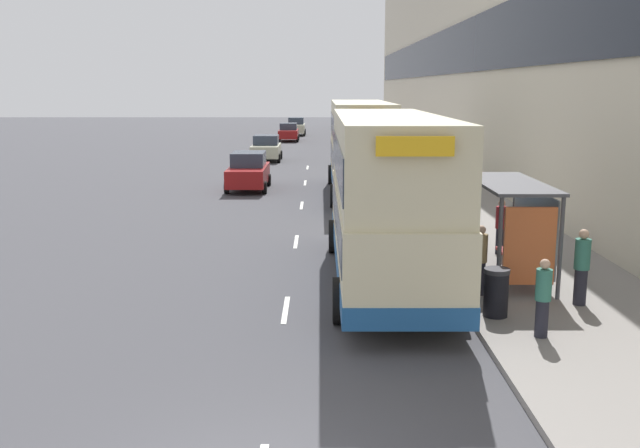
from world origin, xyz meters
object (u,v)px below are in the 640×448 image
(pedestrian_2, at_px, (542,297))
(double_decker_bus_ahead, at_px, (360,146))
(pedestrian_1, at_px, (479,259))
(car_0, at_px, (266,148))
(car_1, at_px, (248,171))
(bus_shelter, at_px, (518,213))
(pedestrian_3, at_px, (581,266))
(pedestrian_at_shelter, at_px, (500,226))
(double_decker_bus_near, at_px, (386,196))
(litter_bin, at_px, (496,292))
(car_3, at_px, (296,127))
(car_2, at_px, (288,132))

(pedestrian_2, bearing_deg, double_decker_bus_ahead, 97.33)
(double_decker_bus_ahead, bearing_deg, pedestrian_1, -83.42)
(car_0, distance_m, car_1, 13.75)
(pedestrian_1, bearing_deg, car_1, 111.45)
(bus_shelter, relative_size, pedestrian_3, 2.41)
(pedestrian_at_shelter, bearing_deg, pedestrian_1, -110.23)
(double_decker_bus_near, distance_m, litter_bin, 4.09)
(car_3, xyz_separation_m, pedestrian_2, (6.85, -60.96, 0.05))
(double_decker_bus_near, distance_m, car_3, 56.72)
(pedestrian_2, bearing_deg, pedestrian_at_shelter, 82.44)
(car_2, distance_m, pedestrian_at_shelter, 46.51)
(bus_shelter, distance_m, pedestrian_at_shelter, 3.02)
(bus_shelter, relative_size, double_decker_bus_near, 0.41)
(car_1, bearing_deg, pedestrian_at_shelter, 121.48)
(bus_shelter, height_order, double_decker_bus_ahead, double_decker_bus_ahead)
(double_decker_bus_near, height_order, car_3, double_decker_bus_near)
(double_decker_bus_near, relative_size, pedestrian_2, 6.52)
(bus_shelter, height_order, car_1, bus_shelter)
(pedestrian_3, bearing_deg, car_1, 115.89)
(double_decker_bus_ahead, distance_m, litter_bin, 18.40)
(pedestrian_3, bearing_deg, pedestrian_1, 159.18)
(litter_bin, bearing_deg, car_0, 102.38)
(car_3, distance_m, pedestrian_3, 59.45)
(double_decker_bus_ahead, xyz_separation_m, pedestrian_at_shelter, (3.45, -12.46, -1.31))
(car_3, distance_m, pedestrian_2, 61.34)
(car_0, bearing_deg, double_decker_bus_near, 99.89)
(bus_shelter, height_order, pedestrian_3, bus_shelter)
(car_1, xyz_separation_m, pedestrian_at_shelter, (8.82, -14.40, 0.08))
(car_3, bearing_deg, pedestrian_2, 96.41)
(car_2, bearing_deg, bus_shelter, 99.24)
(double_decker_bus_ahead, height_order, litter_bin, double_decker_bus_ahead)
(car_3, height_order, litter_bin, car_3)
(double_decker_bus_ahead, distance_m, pedestrian_at_shelter, 12.99)
(car_2, xyz_separation_m, litter_bin, (6.69, -51.55, -0.16))
(car_1, relative_size, pedestrian_1, 2.71)
(car_2, relative_size, litter_bin, 3.67)
(pedestrian_at_shelter, height_order, pedestrian_1, pedestrian_1)
(car_2, height_order, pedestrian_3, pedestrian_3)
(car_1, distance_m, car_2, 31.38)
(bus_shelter, xyz_separation_m, pedestrian_at_shelter, (0.31, 2.87, -0.91))
(pedestrian_2, xyz_separation_m, pedestrian_3, (1.51, 2.11, 0.08))
(pedestrian_at_shelter, xyz_separation_m, pedestrian_2, (-0.94, -7.06, -0.03))
(double_decker_bus_ahead, xyz_separation_m, car_0, (-5.53, 15.69, -1.43))
(pedestrian_2, bearing_deg, double_decker_bus_near, 121.12)
(car_1, bearing_deg, pedestrian_3, 115.89)
(bus_shelter, relative_size, double_decker_bus_ahead, 0.38)
(car_3, bearing_deg, litter_bin, 95.98)
(pedestrian_2, distance_m, litter_bin, 1.44)
(car_1, xyz_separation_m, pedestrian_2, (7.88, -21.46, 0.05))
(car_1, bearing_deg, car_2, -91.10)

